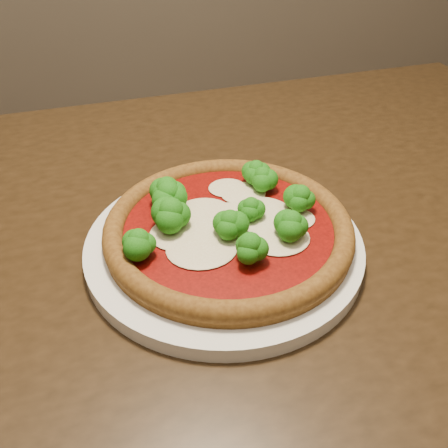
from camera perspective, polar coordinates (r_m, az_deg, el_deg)
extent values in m
cube|color=black|center=(0.64, -2.61, -1.78)|extent=(1.39, 0.96, 0.04)
cylinder|color=black|center=(1.37, 18.97, 0.24)|extent=(0.06, 0.06, 0.71)
cylinder|color=silver|center=(0.58, 0.00, -2.42)|extent=(0.32, 0.32, 0.02)
cylinder|color=brown|center=(0.58, 0.51, -0.88)|extent=(0.28, 0.28, 0.01)
torus|color=brown|center=(0.58, 0.51, -0.34)|extent=(0.29, 0.29, 0.02)
cylinder|color=#770A05|center=(0.58, 0.51, -0.30)|extent=(0.24, 0.24, 0.00)
ellipsoid|color=beige|center=(0.57, -0.41, -0.08)|extent=(0.09, 0.08, 0.01)
ellipsoid|color=beige|center=(0.63, 2.20, 3.56)|extent=(0.06, 0.05, 0.00)
ellipsoid|color=beige|center=(0.54, -2.56, -2.78)|extent=(0.08, 0.07, 0.01)
ellipsoid|color=beige|center=(0.59, 8.07, 0.62)|extent=(0.05, 0.04, 0.00)
ellipsoid|color=beige|center=(0.64, 0.37, 4.18)|extent=(0.05, 0.04, 0.00)
ellipsoid|color=beige|center=(0.56, -4.92, -1.02)|extent=(0.07, 0.06, 0.01)
ellipsoid|color=beige|center=(0.59, -2.41, 1.25)|extent=(0.07, 0.06, 0.01)
ellipsoid|color=beige|center=(0.56, 6.24, -1.56)|extent=(0.07, 0.06, 0.01)
ellipsoid|color=beige|center=(0.59, 3.97, 1.06)|extent=(0.08, 0.08, 0.01)
ellipsoid|color=beige|center=(0.58, 1.18, 0.22)|extent=(0.09, 0.08, 0.01)
ellipsoid|color=#258D16|center=(0.59, -6.36, 3.41)|extent=(0.05, 0.05, 0.04)
ellipsoid|color=#258D16|center=(0.64, 3.69, 6.14)|extent=(0.04, 0.04, 0.03)
ellipsoid|color=#258D16|center=(0.55, 7.68, 0.12)|extent=(0.04, 0.04, 0.04)
ellipsoid|color=#258D16|center=(0.54, 0.70, 0.21)|extent=(0.04, 0.04, 0.04)
ellipsoid|color=#258D16|center=(0.53, -9.71, -1.94)|extent=(0.04, 0.04, 0.03)
ellipsoid|color=#258D16|center=(0.57, 3.11, 1.94)|extent=(0.04, 0.04, 0.03)
ellipsoid|color=#258D16|center=(0.59, 8.73, 3.15)|extent=(0.04, 0.04, 0.03)
ellipsoid|color=#258D16|center=(0.60, -6.51, 3.89)|extent=(0.05, 0.05, 0.04)
ellipsoid|color=#258D16|center=(0.56, -6.06, 1.34)|extent=(0.05, 0.05, 0.04)
ellipsoid|color=#258D16|center=(0.63, 4.45, 5.38)|extent=(0.04, 0.04, 0.03)
ellipsoid|color=#258D16|center=(0.51, 3.00, -2.47)|extent=(0.04, 0.04, 0.04)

